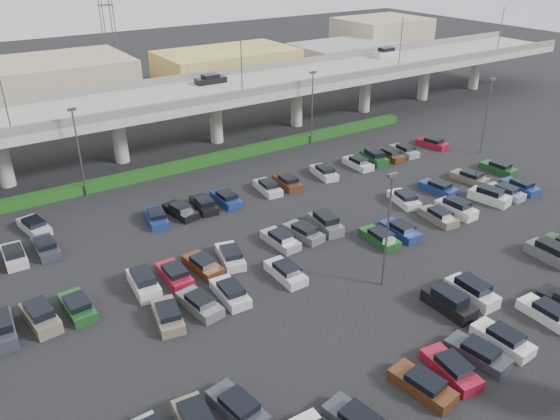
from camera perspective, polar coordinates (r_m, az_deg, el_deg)
ground at (r=52.93m, az=4.70°, el=-3.66°), size 280.00×280.00×0.00m
overpass at (r=75.97m, az=-10.39°, el=11.25°), size 150.00×13.00×15.80m
hedge at (r=71.95m, az=-7.56°, el=5.18°), size 66.00×1.60×1.10m
parked_cars at (r=49.78m, az=5.97°, el=-5.05°), size 63.20×41.68×1.67m
light_poles at (r=49.34m, az=-0.25°, el=2.23°), size 66.90×48.38×10.30m
distant_buildings at (r=108.17m, az=-10.63°, el=14.04°), size 138.00×24.00×9.00m
comm_tower at (r=114.90m, az=-17.84°, el=20.03°), size 2.40×2.40×30.00m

